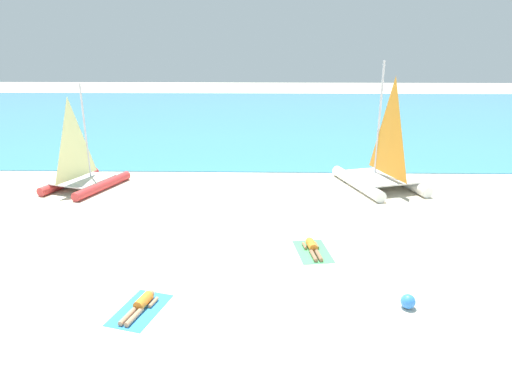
% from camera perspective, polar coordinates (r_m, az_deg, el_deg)
% --- Properties ---
extents(ground_plane, '(120.00, 120.00, 0.00)m').
position_cam_1_polar(ground_plane, '(22.94, 0.26, 0.49)').
color(ground_plane, beige).
extents(ocean_water, '(120.00, 40.00, 0.05)m').
position_cam_1_polar(ocean_water, '(45.21, 0.86, 9.45)').
color(ocean_water, teal).
rests_on(ocean_water, ground).
extents(sailboat_red, '(3.67, 4.53, 5.12)m').
position_cam_1_polar(sailboat_red, '(24.27, -20.74, 2.16)').
color(sailboat_red, '#CC3838').
rests_on(sailboat_red, ground).
extents(sailboat_white, '(4.26, 5.39, 6.15)m').
position_cam_1_polar(sailboat_white, '(23.73, 15.37, 2.74)').
color(sailboat_white, white).
rests_on(sailboat_white, ground).
extents(towel_left, '(1.56, 2.12, 0.01)m').
position_cam_1_polar(towel_left, '(13.37, -14.25, -14.05)').
color(towel_left, '#338CD8').
rests_on(towel_left, ground).
extents(sunbather_left, '(0.79, 1.55, 0.30)m').
position_cam_1_polar(sunbather_left, '(13.35, -14.14, -13.45)').
color(sunbather_left, orange).
rests_on(sunbather_left, towel_left).
extents(towel_right, '(1.36, 2.04, 0.01)m').
position_cam_1_polar(towel_right, '(16.30, 7.09, -7.37)').
color(towel_right, '#4CB266').
rests_on(towel_right, ground).
extents(sunbather_right, '(0.63, 1.57, 0.30)m').
position_cam_1_polar(sunbather_right, '(16.31, 7.05, -6.87)').
color(sunbather_right, orange).
rests_on(sunbather_right, towel_right).
extents(beach_ball, '(0.41, 0.41, 0.41)m').
position_cam_1_polar(beach_ball, '(13.63, 18.42, -12.81)').
color(beach_ball, '#337FE5').
rests_on(beach_ball, ground).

